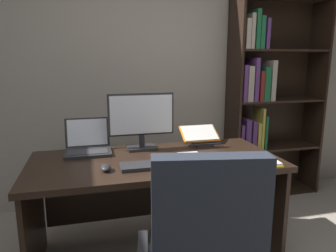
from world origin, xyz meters
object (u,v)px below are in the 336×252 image
at_px(keyboard, 153,165).
at_px(pen, 194,155).
at_px(reading_stand_with_book, 200,135).
at_px(desk, 153,182).
at_px(notepad, 191,157).
at_px(monitor, 141,121).
at_px(laptop, 88,146).
at_px(computer_mouse, 106,168).
at_px(open_binder, 240,160).
at_px(bookshelf, 264,102).

bearing_deg(keyboard, pen, 21.84).
height_order(keyboard, reading_stand_with_book, reading_stand_with_book).
xyz_separation_m(desk, keyboard, (-0.05, -0.25, 0.21)).
bearing_deg(notepad, monitor, 134.76).
xyz_separation_m(keyboard, notepad, (0.30, 0.13, -0.01)).
distance_m(laptop, computer_mouse, 0.45).
bearing_deg(pen, desk, 156.90).
height_order(computer_mouse, open_binder, computer_mouse).
distance_m(bookshelf, pen, 1.39).
bearing_deg(bookshelf, keyboard, -144.13).
distance_m(bookshelf, laptop, 1.88).
bearing_deg(notepad, bookshelf, 38.85).
height_order(bookshelf, keyboard, bookshelf).
bearing_deg(notepad, keyboard, -156.86).
height_order(monitor, pen, monitor).
bearing_deg(desk, notepad, -24.72).
height_order(monitor, notepad, monitor).
distance_m(monitor, reading_stand_with_book, 0.52).
distance_m(desk, notepad, 0.35).
bearing_deg(open_binder, desk, 157.38).
bearing_deg(open_binder, computer_mouse, -177.20).
bearing_deg(laptop, open_binder, -26.13).
xyz_separation_m(monitor, computer_mouse, (-0.30, -0.43, -0.20)).
relative_size(computer_mouse, notepad, 0.50).
height_order(monitor, open_binder, monitor).
bearing_deg(computer_mouse, desk, 35.06).
bearing_deg(keyboard, bookshelf, 35.87).
bearing_deg(laptop, desk, -22.99).
xyz_separation_m(reading_stand_with_book, pen, (-0.17, -0.35, -0.05)).
height_order(desk, laptop, laptop).
distance_m(bookshelf, computer_mouse, 1.97).
distance_m(desk, laptop, 0.55).
distance_m(reading_stand_with_book, pen, 0.40).
xyz_separation_m(monitor, reading_stand_with_book, (0.49, 0.05, -0.15)).
distance_m(bookshelf, notepad, 1.41).
bearing_deg(bookshelf, desk, -150.49).
bearing_deg(reading_stand_with_book, computer_mouse, -148.81).
relative_size(desk, open_binder, 3.39).
xyz_separation_m(monitor, notepad, (0.30, -0.30, -0.22)).
bearing_deg(monitor, pen, -43.41).
height_order(keyboard, notepad, keyboard).
xyz_separation_m(bookshelf, reading_stand_with_book, (-0.89, -0.52, -0.18)).
distance_m(computer_mouse, open_binder, 0.89).
xyz_separation_m(monitor, pen, (0.32, -0.30, -0.21)).
bearing_deg(open_binder, monitor, 146.69).
relative_size(laptop, notepad, 1.57).
bearing_deg(pen, monitor, 136.59).
bearing_deg(laptop, bookshelf, 17.48).
height_order(laptop, keyboard, laptop).
height_order(bookshelf, pen, bookshelf).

